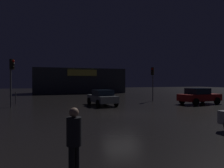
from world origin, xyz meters
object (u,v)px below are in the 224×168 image
at_px(store_building, 79,81).
at_px(car_near, 199,96).
at_px(pedestrian, 74,138).
at_px(car_crossing, 102,97).
at_px(traffic_signal_cross_left, 12,72).
at_px(traffic_signal_cross_right, 153,76).

relative_size(store_building, car_near, 3.99).
bearing_deg(pedestrian, store_building, 79.16).
height_order(car_crossing, pedestrian, pedestrian).
height_order(traffic_signal_cross_left, car_near, traffic_signal_cross_left).
bearing_deg(store_building, pedestrian, -100.84).
xyz_separation_m(car_near, pedestrian, (-14.39, -12.26, 0.16)).
bearing_deg(car_near, traffic_signal_cross_left, 168.50).
height_order(store_building, pedestrian, store_building).
relative_size(traffic_signal_cross_right, car_near, 0.90).
relative_size(store_building, pedestrian, 10.32).
bearing_deg(car_crossing, car_near, -13.39).
distance_m(car_crossing, pedestrian, 15.34).
bearing_deg(traffic_signal_cross_right, pedestrian, -125.13).
relative_size(traffic_signal_cross_right, pedestrian, 2.32).
height_order(traffic_signal_cross_left, pedestrian, traffic_signal_cross_left).
height_order(car_near, pedestrian, pedestrian).
bearing_deg(car_near, store_building, 106.09).
bearing_deg(store_building, traffic_signal_cross_right, -77.43).
distance_m(traffic_signal_cross_left, pedestrian, 16.14).
bearing_deg(pedestrian, car_near, 40.43).
xyz_separation_m(car_near, car_crossing, (-9.32, 2.22, -0.05)).
relative_size(store_building, traffic_signal_cross_right, 4.45).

